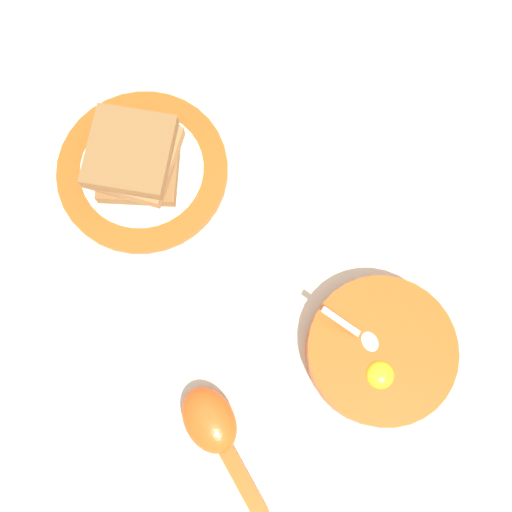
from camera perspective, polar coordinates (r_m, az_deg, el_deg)
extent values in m
plane|color=beige|center=(0.73, -5.08, -4.77)|extent=(3.00, 3.00, 0.00)
cylinder|color=#DB5119|center=(0.72, 11.74, -8.83)|extent=(0.17, 0.17, 0.04)
cylinder|color=white|center=(0.72, 11.82, -8.80)|extent=(0.14, 0.14, 0.02)
ellipsoid|color=yellow|center=(0.70, 11.71, -11.02)|extent=(0.03, 0.03, 0.02)
cylinder|color=black|center=(0.71, 12.44, -10.09)|extent=(0.03, 0.03, 0.00)
ellipsoid|color=silver|center=(0.70, 10.77, -8.02)|extent=(0.03, 0.02, 0.01)
cube|color=silver|center=(0.68, 8.08, -6.20)|extent=(0.05, 0.03, 0.03)
cylinder|color=#DB5119|center=(0.79, -10.74, 8.00)|extent=(0.22, 0.22, 0.01)
cylinder|color=white|center=(0.78, -10.82, 8.16)|extent=(0.16, 0.16, 0.00)
cube|color=brown|center=(0.77, -11.04, 8.59)|extent=(0.14, 0.14, 0.02)
cube|color=#9E7042|center=(0.76, -11.67, 9.18)|extent=(0.14, 0.14, 0.02)
cube|color=brown|center=(0.74, -11.94, 9.75)|extent=(0.14, 0.14, 0.02)
ellipsoid|color=#DB5119|center=(0.71, -4.47, -15.30)|extent=(0.08, 0.06, 0.04)
cube|color=#DB5119|center=(0.72, -1.29, -20.50)|extent=(0.09, 0.02, 0.02)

